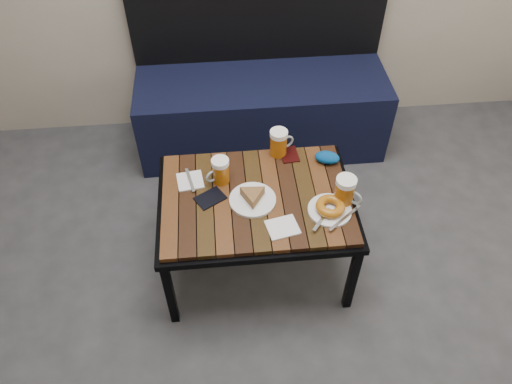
{
  "coord_description": "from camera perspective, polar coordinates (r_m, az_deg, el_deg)",
  "views": [
    {
      "loc": [
        -0.31,
        -0.56,
        2.04
      ],
      "look_at": [
        -0.17,
        0.86,
        0.5
      ],
      "focal_mm": 35.0,
      "sensor_mm": 36.0,
      "label": 1
    }
  ],
  "objects": [
    {
      "name": "beer_mug_right",
      "position": [
        2.08,
        10.16,
        0.11
      ],
      "size": [
        0.12,
        0.12,
        0.14
      ],
      "rotation": [
        0.0,
        0.0,
        -0.71
      ],
      "color": "#A4540D",
      "rests_on": "cafe_table"
    },
    {
      "name": "passport_navy",
      "position": [
        2.12,
        -5.25,
        -0.7
      ],
      "size": [
        0.15,
        0.14,
        0.01
      ],
      "primitive_type": "cube",
      "rotation": [
        0.0,
        0.0,
        -1.03
      ],
      "color": "black",
      "rests_on": "cafe_table"
    },
    {
      "name": "passport_burgundy",
      "position": [
        2.31,
        3.84,
        4.3
      ],
      "size": [
        0.09,
        0.11,
        0.01
      ],
      "primitive_type": "cube",
      "rotation": [
        0.0,
        0.0,
        0.08
      ],
      "color": "black",
      "rests_on": "cafe_table"
    },
    {
      "name": "plate_pie",
      "position": [
        2.09,
        -0.4,
        -0.62
      ],
      "size": [
        0.2,
        0.2,
        0.06
      ],
      "color": "white",
      "rests_on": "cafe_table"
    },
    {
      "name": "knit_pouch",
      "position": [
        2.28,
        8.14,
        3.93
      ],
      "size": [
        0.13,
        0.1,
        0.05
      ],
      "primitive_type": "ellipsoid",
      "rotation": [
        0.0,
        0.0,
        -0.31
      ],
      "color": "navy",
      "rests_on": "cafe_table"
    },
    {
      "name": "napkin_right",
      "position": [
        2.01,
        3.05,
        -4.06
      ],
      "size": [
        0.14,
        0.13,
        0.01
      ],
      "rotation": [
        0.0,
        0.0,
        0.21
      ],
      "color": "white",
      "rests_on": "cafe_table"
    },
    {
      "name": "beer_mug_centre",
      "position": [
        2.27,
        2.65,
        5.68
      ],
      "size": [
        0.12,
        0.1,
        0.13
      ],
      "rotation": [
        0.0,
        0.0,
        0.37
      ],
      "color": "#A4540D",
      "rests_on": "cafe_table"
    },
    {
      "name": "beer_mug_left",
      "position": [
        2.14,
        -4.12,
        2.44
      ],
      "size": [
        0.12,
        0.1,
        0.12
      ],
      "rotation": [
        0.0,
        0.0,
        3.63
      ],
      "color": "#A4540D",
      "rests_on": "cafe_table"
    },
    {
      "name": "bench",
      "position": [
        2.93,
        0.62,
        10.07
      ],
      "size": [
        1.4,
        0.5,
        0.95
      ],
      "color": "black",
      "rests_on": "ground"
    },
    {
      "name": "cafe_table",
      "position": [
        2.15,
        0.0,
        -1.31
      ],
      "size": [
        0.84,
        0.62,
        0.47
      ],
      "color": "black",
      "rests_on": "ground"
    },
    {
      "name": "plate_bagel",
      "position": [
        2.07,
        8.47,
        -1.84
      ],
      "size": [
        0.22,
        0.21,
        0.05
      ],
      "color": "white",
      "rests_on": "cafe_table"
    },
    {
      "name": "napkin_left",
      "position": [
        2.2,
        -7.53,
        1.28
      ],
      "size": [
        0.12,
        0.15,
        0.01
      ],
      "rotation": [
        0.0,
        0.0,
        0.13
      ],
      "color": "white",
      "rests_on": "cafe_table"
    }
  ]
}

